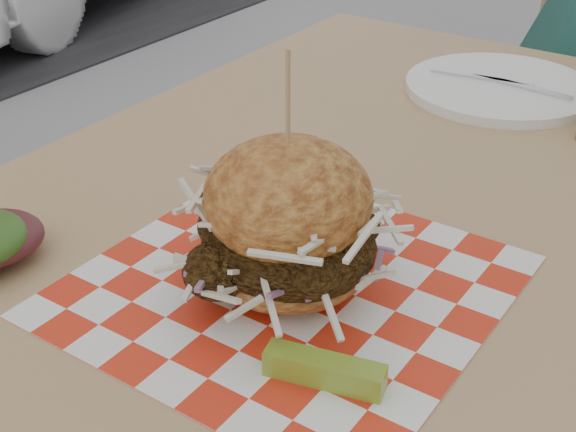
% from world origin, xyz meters
% --- Properties ---
extents(patio_table, '(0.80, 1.20, 0.75)m').
position_xyz_m(patio_table, '(-0.30, 0.07, 0.67)').
color(patio_table, tan).
rests_on(patio_table, ground).
extents(paper_liner, '(0.36, 0.36, 0.00)m').
position_xyz_m(paper_liner, '(-0.28, -0.12, 0.75)').
color(paper_liner, red).
rests_on(paper_liner, patio_table).
extents(sandwich, '(0.20, 0.20, 0.22)m').
position_xyz_m(sandwich, '(-0.28, -0.12, 0.81)').
color(sandwich, '#CA8639').
rests_on(sandwich, paper_liner).
extents(pickle_spear, '(0.10, 0.04, 0.02)m').
position_xyz_m(pickle_spear, '(-0.18, -0.21, 0.76)').
color(pickle_spear, '#8CAB31').
rests_on(pickle_spear, paper_liner).
extents(place_setting, '(0.27, 0.27, 0.02)m').
position_xyz_m(place_setting, '(-0.30, 0.45, 0.76)').
color(place_setting, white).
rests_on(place_setting, patio_table).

